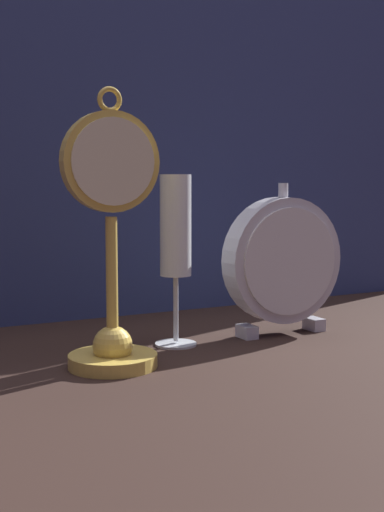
{
  "coord_description": "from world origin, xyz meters",
  "views": [
    {
      "loc": [
        -0.43,
        -0.76,
        0.23
      ],
      "look_at": [
        0.0,
        0.08,
        0.12
      ],
      "focal_mm": 50.0,
      "sensor_mm": 36.0,
      "label": 1
    }
  ],
  "objects": [
    {
      "name": "ground_plane",
      "position": [
        0.0,
        0.0,
        0.0
      ],
      "size": [
        4.0,
        4.0,
        0.0
      ],
      "primitive_type": "plane",
      "color": "black"
    },
    {
      "name": "fabric_backdrop_drape",
      "position": [
        0.0,
        0.33,
        0.31
      ],
      "size": [
        1.27,
        0.01,
        0.62
      ],
      "primitive_type": "cube",
      "color": "navy",
      "rests_on": "ground_plane"
    },
    {
      "name": "pocket_watch_on_stand",
      "position": [
        -0.13,
        0.03,
        0.13
      ],
      "size": [
        0.12,
        0.11,
        0.33
      ],
      "color": "gold",
      "rests_on": "ground_plane"
    },
    {
      "name": "mantel_clock_silver",
      "position": [
        0.15,
        0.09,
        0.11
      ],
      "size": [
        0.18,
        0.04,
        0.22
      ],
      "color": "silver",
      "rests_on": "ground_plane"
    },
    {
      "name": "champagne_flute",
      "position": [
        -0.02,
        0.09,
        0.15
      ],
      "size": [
        0.06,
        0.06,
        0.23
      ],
      "color": "silver",
      "rests_on": "ground_plane"
    }
  ]
}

